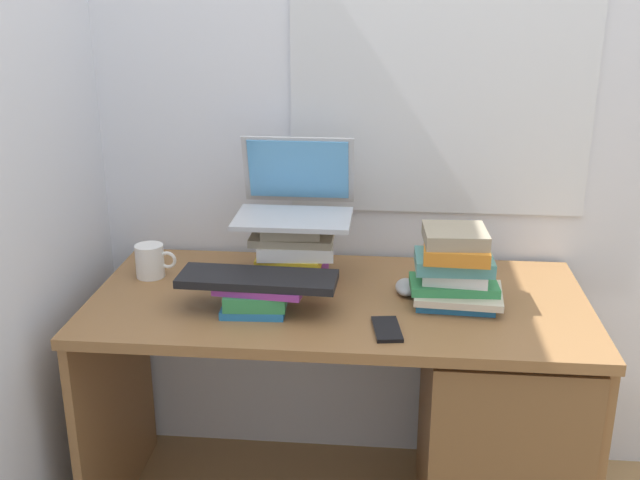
{
  "coord_description": "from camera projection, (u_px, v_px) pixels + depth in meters",
  "views": [
    {
      "loc": [
        0.13,
        -1.95,
        1.59
      ],
      "look_at": [
        -0.05,
        -0.04,
        0.91
      ],
      "focal_mm": 42.77,
      "sensor_mm": 36.0,
      "label": 1
    }
  ],
  "objects": [
    {
      "name": "wall_back",
      "position": [
        350.0,
        73.0,
        2.3
      ],
      "size": [
        6.0,
        0.06,
        2.6
      ],
      "color": "silver",
      "rests_on": "ground"
    },
    {
      "name": "wall_left",
      "position": [
        36.0,
        87.0,
        2.01
      ],
      "size": [
        0.05,
        6.0,
        2.6
      ],
      "primitive_type": "cube",
      "color": "silver",
      "rests_on": "ground"
    },
    {
      "name": "desk",
      "position": [
        458.0,
        410.0,
        2.19
      ],
      "size": [
        1.38,
        0.67,
        0.73
      ],
      "color": "olive",
      "rests_on": "ground"
    },
    {
      "name": "book_stack_tall",
      "position": [
        293.0,
        254.0,
        2.19
      ],
      "size": [
        0.24,
        0.2,
        0.19
      ],
      "color": "yellow",
      "rests_on": "desk"
    },
    {
      "name": "book_stack_keyboard_riser",
      "position": [
        257.0,
        296.0,
        2.03
      ],
      "size": [
        0.25,
        0.18,
        0.08
      ],
      "color": "#2672B2",
      "rests_on": "desk"
    },
    {
      "name": "book_stack_side",
      "position": [
        455.0,
        268.0,
        2.06
      ],
      "size": [
        0.26,
        0.21,
        0.21
      ],
      "color": "#2672B2",
      "rests_on": "desk"
    },
    {
      "name": "laptop",
      "position": [
        295.0,
        198.0,
        2.2
      ],
      "size": [
        0.33,
        0.28,
        0.22
      ],
      "color": "#B7BABF",
      "rests_on": "book_stack_tall"
    },
    {
      "name": "keyboard",
      "position": [
        258.0,
        279.0,
        2.02
      ],
      "size": [
        0.42,
        0.16,
        0.02
      ],
      "primitive_type": "cube",
      "rotation": [
        0.0,
        0.0,
        -0.04
      ],
      "color": "black",
      "rests_on": "book_stack_keyboard_riser"
    },
    {
      "name": "computer_mouse",
      "position": [
        406.0,
        287.0,
        2.15
      ],
      "size": [
        0.06,
        0.1,
        0.04
      ],
      "primitive_type": "ellipsoid",
      "color": "#A5A8AD",
      "rests_on": "desk"
    },
    {
      "name": "mug",
      "position": [
        151.0,
        261.0,
        2.26
      ],
      "size": [
        0.12,
        0.08,
        0.1
      ],
      "color": "white",
      "rests_on": "desk"
    },
    {
      "name": "cell_phone",
      "position": [
        387.0,
        329.0,
        1.92
      ],
      "size": [
        0.08,
        0.14,
        0.01
      ],
      "primitive_type": "cube",
      "rotation": [
        0.0,
        0.0,
        0.14
      ],
      "color": "black",
      "rests_on": "desk"
    }
  ]
}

